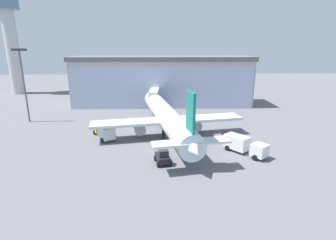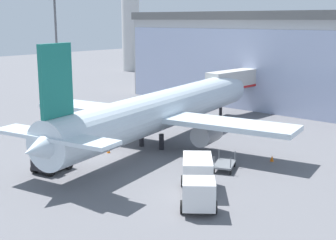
{
  "view_description": "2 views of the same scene",
  "coord_description": "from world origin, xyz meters",
  "px_view_note": "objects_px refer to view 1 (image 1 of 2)",
  "views": [
    {
      "loc": [
        -1.54,
        -42.4,
        17.18
      ],
      "look_at": [
        0.56,
        8.06,
        2.65
      ],
      "focal_mm": 28.0,
      "sensor_mm": 36.0,
      "label": 1
    },
    {
      "loc": [
        31.96,
        -29.19,
        12.94
      ],
      "look_at": [
        0.47,
        7.77,
        2.42
      ],
      "focal_mm": 50.0,
      "sensor_mm": 36.0,
      "label": 2
    }
  ],
  "objects_px": {
    "airplane": "(167,117)",
    "catering_truck": "(104,130)",
    "control_tower": "(10,35)",
    "safety_cone_nose": "(159,144)",
    "apron_light_mast": "(23,79)",
    "fuel_truck": "(244,145)",
    "baggage_cart": "(221,137)",
    "pushback_tug": "(163,157)",
    "safety_cone_wingtip": "(224,129)",
    "jet_bridge": "(155,94)"
  },
  "relations": [
    {
      "from": "control_tower",
      "to": "airplane",
      "type": "bearing_deg",
      "value": -42.54
    },
    {
      "from": "airplane",
      "to": "baggage_cart",
      "type": "distance_m",
      "value": 11.02
    },
    {
      "from": "apron_light_mast",
      "to": "catering_truck",
      "type": "relative_size",
      "value": 2.21
    },
    {
      "from": "safety_cone_nose",
      "to": "safety_cone_wingtip",
      "type": "distance_m",
      "value": 15.78
    },
    {
      "from": "catering_truck",
      "to": "jet_bridge",
      "type": "bearing_deg",
      "value": -54.37
    },
    {
      "from": "airplane",
      "to": "fuel_truck",
      "type": "xyz_separation_m",
      "value": [
        12.19,
        -10.0,
        -2.09
      ]
    },
    {
      "from": "pushback_tug",
      "to": "safety_cone_wingtip",
      "type": "bearing_deg",
      "value": -51.84
    },
    {
      "from": "control_tower",
      "to": "airplane",
      "type": "relative_size",
      "value": 0.87
    },
    {
      "from": "control_tower",
      "to": "pushback_tug",
      "type": "distance_m",
      "value": 82.73
    },
    {
      "from": "fuel_truck",
      "to": "baggage_cart",
      "type": "xyz_separation_m",
      "value": [
        -2.12,
        6.73,
        -0.97
      ]
    },
    {
      "from": "catering_truck",
      "to": "control_tower",
      "type": "bearing_deg",
      "value": 9.93
    },
    {
      "from": "fuel_truck",
      "to": "pushback_tug",
      "type": "distance_m",
      "value": 13.76
    },
    {
      "from": "airplane",
      "to": "baggage_cart",
      "type": "xyz_separation_m",
      "value": [
        10.08,
        -3.27,
        -3.06
      ]
    },
    {
      "from": "safety_cone_nose",
      "to": "jet_bridge",
      "type": "bearing_deg",
      "value": 92.16
    },
    {
      "from": "jet_bridge",
      "to": "baggage_cart",
      "type": "xyz_separation_m",
      "value": [
        12.64,
        -22.1,
        -4.2
      ]
    },
    {
      "from": "apron_light_mast",
      "to": "airplane",
      "type": "xyz_separation_m",
      "value": [
        31.54,
        -10.18,
        -6.35
      ]
    },
    {
      "from": "safety_cone_wingtip",
      "to": "fuel_truck",
      "type": "bearing_deg",
      "value": -89.15
    },
    {
      "from": "control_tower",
      "to": "safety_cone_wingtip",
      "type": "bearing_deg",
      "value": -35.78
    },
    {
      "from": "catering_truck",
      "to": "baggage_cart",
      "type": "bearing_deg",
      "value": -123.78
    },
    {
      "from": "airplane",
      "to": "control_tower",
      "type": "bearing_deg",
      "value": 37.48
    },
    {
      "from": "baggage_cart",
      "to": "safety_cone_wingtip",
      "type": "bearing_deg",
      "value": 135.39
    },
    {
      "from": "control_tower",
      "to": "safety_cone_nose",
      "type": "xyz_separation_m",
      "value": [
        51.08,
        -54.58,
        -20.18
      ]
    },
    {
      "from": "catering_truck",
      "to": "fuel_truck",
      "type": "height_order",
      "value": "same"
    },
    {
      "from": "apron_light_mast",
      "to": "baggage_cart",
      "type": "distance_m",
      "value": 44.73
    },
    {
      "from": "control_tower",
      "to": "airplane",
      "type": "height_order",
      "value": "control_tower"
    },
    {
      "from": "safety_cone_nose",
      "to": "safety_cone_wingtip",
      "type": "xyz_separation_m",
      "value": [
        13.63,
        7.94,
        0.0
      ]
    },
    {
      "from": "jet_bridge",
      "to": "safety_cone_wingtip",
      "type": "height_order",
      "value": "jet_bridge"
    },
    {
      "from": "baggage_cart",
      "to": "apron_light_mast",
      "type": "bearing_deg",
      "value": -131.25
    },
    {
      "from": "airplane",
      "to": "pushback_tug",
      "type": "relative_size",
      "value": 11.06
    },
    {
      "from": "control_tower",
      "to": "apron_light_mast",
      "type": "relative_size",
      "value": 2.03
    },
    {
      "from": "airplane",
      "to": "safety_cone_wingtip",
      "type": "relative_size",
      "value": 69.96
    },
    {
      "from": "control_tower",
      "to": "safety_cone_wingtip",
      "type": "distance_m",
      "value": 82.28
    },
    {
      "from": "catering_truck",
      "to": "safety_cone_wingtip",
      "type": "bearing_deg",
      "value": -111.62
    },
    {
      "from": "baggage_cart",
      "to": "airplane",
      "type": "bearing_deg",
      "value": -131.31
    },
    {
      "from": "airplane",
      "to": "safety_cone_nose",
      "type": "distance_m",
      "value": 7.22
    },
    {
      "from": "jet_bridge",
      "to": "airplane",
      "type": "bearing_deg",
      "value": -168.78
    },
    {
      "from": "apron_light_mast",
      "to": "pushback_tug",
      "type": "bearing_deg",
      "value": -37.75
    },
    {
      "from": "baggage_cart",
      "to": "safety_cone_wingtip",
      "type": "relative_size",
      "value": 5.83
    },
    {
      "from": "apron_light_mast",
      "to": "fuel_truck",
      "type": "height_order",
      "value": "apron_light_mast"
    },
    {
      "from": "catering_truck",
      "to": "fuel_truck",
      "type": "distance_m",
      "value": 25.74
    },
    {
      "from": "airplane",
      "to": "catering_truck",
      "type": "bearing_deg",
      "value": 87.08
    },
    {
      "from": "fuel_truck",
      "to": "safety_cone_nose",
      "type": "bearing_deg",
      "value": -143.5
    },
    {
      "from": "jet_bridge",
      "to": "catering_truck",
      "type": "bearing_deg",
      "value": 158.32
    },
    {
      "from": "control_tower",
      "to": "catering_truck",
      "type": "bearing_deg",
      "value": -50.85
    },
    {
      "from": "airplane",
      "to": "catering_truck",
      "type": "relative_size",
      "value": 5.17
    },
    {
      "from": "control_tower",
      "to": "apron_light_mast",
      "type": "xyz_separation_m",
      "value": [
        21.16,
        -38.18,
        -10.54
      ]
    },
    {
      "from": "apron_light_mast",
      "to": "airplane",
      "type": "bearing_deg",
      "value": -17.89
    },
    {
      "from": "apron_light_mast",
      "to": "fuel_truck",
      "type": "bearing_deg",
      "value": -24.78
    },
    {
      "from": "apron_light_mast",
      "to": "fuel_truck",
      "type": "xyz_separation_m",
      "value": [
        43.73,
        -20.19,
        -8.44
      ]
    },
    {
      "from": "jet_bridge",
      "to": "control_tower",
      "type": "bearing_deg",
      "value": 62.98
    }
  ]
}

